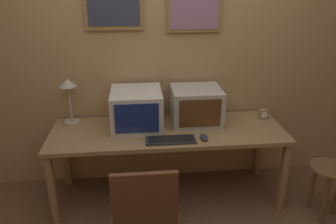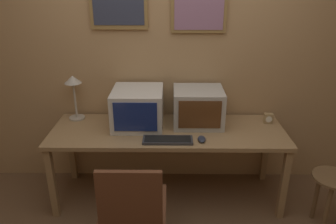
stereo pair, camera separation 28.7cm
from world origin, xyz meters
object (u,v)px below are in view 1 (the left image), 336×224
at_px(monitor_left, 137,109).
at_px(monitor_right, 196,106).
at_px(mouse_near_keyboard, 204,137).
at_px(desk_lamp, 68,90).
at_px(office_chair, 145,220).
at_px(keyboard_main, 171,140).
at_px(side_stool, 328,179).
at_px(desk_clock, 263,114).

height_order(monitor_left, monitor_right, monitor_left).
relative_size(monitor_left, mouse_near_keyboard, 3.89).
bearing_deg(desk_lamp, office_chair, -57.32).
relative_size(monitor_right, office_chair, 0.52).
height_order(monitor_left, keyboard_main, monitor_left).
bearing_deg(mouse_near_keyboard, side_stool, -10.40).
height_order(mouse_near_keyboard, office_chair, office_chair).
distance_m(keyboard_main, side_stool, 1.40).
bearing_deg(monitor_right, desk_clock, 0.99).
bearing_deg(keyboard_main, desk_lamp, 152.32).
xyz_separation_m(monitor_left, desk_lamp, (-0.61, 0.14, 0.15)).
distance_m(monitor_left, side_stool, 1.77).
bearing_deg(office_chair, monitor_right, 60.19).
xyz_separation_m(desk_lamp, office_chair, (0.64, -1.00, -0.66)).
xyz_separation_m(monitor_right, office_chair, (-0.51, -0.90, -0.51)).
xyz_separation_m(monitor_right, mouse_near_keyboard, (0.01, -0.35, -0.15)).
distance_m(monitor_left, desk_clock, 1.21).
xyz_separation_m(keyboard_main, mouse_near_keyboard, (0.28, 0.01, 0.00)).
bearing_deg(side_stool, monitor_right, 153.02).
xyz_separation_m(monitor_left, side_stool, (1.62, -0.51, -0.51)).
distance_m(monitor_right, desk_clock, 0.67).
relative_size(monitor_right, keyboard_main, 1.07).
xyz_separation_m(mouse_near_keyboard, office_chair, (-0.52, -0.55, -0.36)).
height_order(keyboard_main, side_stool, keyboard_main).
xyz_separation_m(monitor_right, desk_clock, (0.66, 0.01, -0.12)).
distance_m(monitor_right, office_chair, 1.15).
bearing_deg(keyboard_main, mouse_near_keyboard, 2.57).
bearing_deg(desk_clock, desk_lamp, 177.17).
bearing_deg(side_stool, keyboard_main, 172.26).
distance_m(office_chair, side_stool, 1.62).
relative_size(keyboard_main, mouse_near_keyboard, 3.48).
distance_m(desk_lamp, office_chair, 1.36).
xyz_separation_m(desk_clock, office_chair, (-1.17, -0.91, -0.39)).
distance_m(monitor_left, keyboard_main, 0.46).
xyz_separation_m(mouse_near_keyboard, desk_lamp, (-1.16, 0.45, 0.30)).
bearing_deg(office_chair, monitor_left, 92.24).
relative_size(keyboard_main, side_stool, 0.85).
distance_m(keyboard_main, desk_clock, 1.00).
bearing_deg(monitor_right, keyboard_main, -126.64).
relative_size(monitor_left, monitor_right, 1.04).
bearing_deg(mouse_near_keyboard, desk_clock, 29.16).
bearing_deg(desk_lamp, keyboard_main, -27.68).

